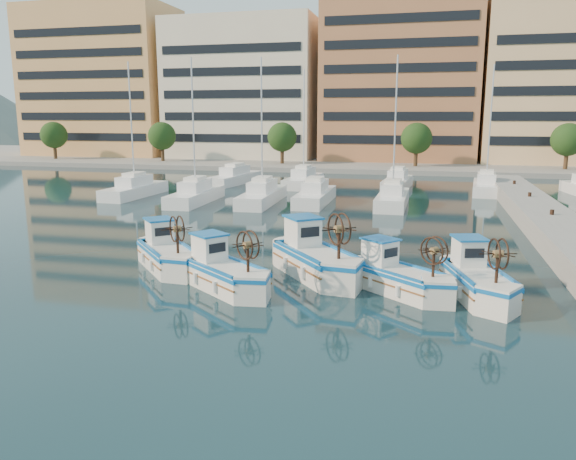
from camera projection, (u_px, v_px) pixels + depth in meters
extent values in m
plane|color=#193941|center=(282.00, 285.00, 23.46)|extent=(300.00, 300.00, 0.00)
cube|color=gray|center=(575.00, 247.00, 27.84)|extent=(3.00, 60.00, 1.20)
cube|color=gray|center=(391.00, 160.00, 87.09)|extent=(180.00, 40.00, 0.60)
cube|color=#E3A261|center=(104.00, 82.00, 94.22)|extent=(24.00, 14.00, 24.00)
cube|color=black|center=(79.00, 80.00, 87.57)|extent=(22.08, 0.12, 21.60)
cube|color=beige|center=(245.00, 90.00, 88.55)|extent=(23.00, 14.00, 21.00)
cube|color=black|center=(230.00, 88.00, 81.89)|extent=(21.16, 0.12, 18.90)
cube|color=#B47046|center=(400.00, 74.00, 82.42)|extent=(22.00, 14.00, 25.00)
cube|color=black|center=(398.00, 70.00, 75.76)|extent=(20.24, 0.12, 22.50)
cube|color=#F5C388|center=(570.00, 82.00, 77.22)|extent=(23.00, 14.00, 22.00)
cylinder|color=#3F2B19|center=(55.00, 153.00, 85.97)|extent=(0.50, 0.50, 3.00)
sphere|color=#234518|center=(54.00, 135.00, 85.43)|extent=(4.00, 4.00, 4.00)
cylinder|color=#3F2B19|center=(163.00, 155.00, 81.67)|extent=(0.50, 0.50, 3.00)
sphere|color=#234518|center=(162.00, 136.00, 81.13)|extent=(4.00, 4.00, 4.00)
cylinder|color=#3F2B19|center=(282.00, 157.00, 77.37)|extent=(0.50, 0.50, 3.00)
sphere|color=#234518|center=(282.00, 137.00, 76.83)|extent=(4.00, 4.00, 4.00)
cylinder|color=#3F2B19|center=(416.00, 159.00, 73.07)|extent=(0.50, 0.50, 3.00)
sphere|color=#234518|center=(417.00, 138.00, 72.53)|extent=(4.00, 4.00, 4.00)
cylinder|color=#3F2B19|center=(566.00, 162.00, 68.77)|extent=(0.50, 0.50, 3.00)
sphere|color=#234518|center=(568.00, 140.00, 68.23)|extent=(4.00, 4.00, 4.00)
cube|color=white|center=(135.00, 191.00, 49.43)|extent=(2.34, 8.44, 1.00)
cylinder|color=silver|center=(132.00, 128.00, 48.34)|extent=(0.12, 0.12, 11.00)
cube|color=white|center=(196.00, 197.00, 45.95)|extent=(2.50, 8.53, 1.00)
cylinder|color=silver|center=(193.00, 129.00, 44.86)|extent=(0.12, 0.12, 11.00)
cube|color=white|center=(262.00, 197.00, 45.74)|extent=(2.64, 9.42, 1.00)
cylinder|color=silver|center=(262.00, 129.00, 44.65)|extent=(0.12, 0.12, 11.00)
cube|color=white|center=(315.00, 197.00, 45.66)|extent=(2.36, 8.51, 1.00)
cube|color=white|center=(392.00, 200.00, 44.18)|extent=(2.26, 8.28, 1.00)
cylinder|color=silver|center=(395.00, 129.00, 43.09)|extent=(0.12, 0.12, 11.00)
cube|color=white|center=(235.00, 179.00, 59.15)|extent=(3.33, 9.40, 1.00)
cube|color=white|center=(304.00, 181.00, 56.91)|extent=(2.59, 8.70, 1.00)
cylinder|color=silver|center=(304.00, 126.00, 55.82)|extent=(0.12, 0.12, 11.00)
cube|color=white|center=(397.00, 183.00, 55.15)|extent=(2.75, 7.94, 1.00)
cube|color=white|center=(486.00, 188.00, 51.77)|extent=(2.86, 8.18, 1.00)
cylinder|color=silver|center=(490.00, 127.00, 50.68)|extent=(0.12, 0.12, 11.00)
cube|color=silver|center=(167.00, 258.00, 25.94)|extent=(4.05, 4.23, 1.03)
cube|color=#0D5DAC|center=(167.00, 250.00, 25.87)|extent=(4.17, 4.36, 0.16)
cube|color=blue|center=(167.00, 251.00, 25.88)|extent=(3.48, 3.67, 0.06)
cube|color=white|center=(160.00, 231.00, 26.75)|extent=(1.65, 1.66, 1.07)
cube|color=#0D5DAC|center=(159.00, 219.00, 26.64)|extent=(1.85, 1.87, 0.08)
cylinder|color=#331E14|center=(178.00, 243.00, 24.20)|extent=(0.12, 0.12, 1.13)
cylinder|color=brown|center=(177.00, 229.00, 24.08)|extent=(0.42, 0.41, 0.27)
torus|color=#331E14|center=(174.00, 229.00, 24.02)|extent=(0.81, 0.90, 1.14)
torus|color=#331E14|center=(180.00, 229.00, 24.15)|extent=(0.81, 0.90, 1.14)
cube|color=silver|center=(225.00, 277.00, 22.88)|extent=(4.25, 3.84, 1.01)
cube|color=#0D5DAC|center=(224.00, 268.00, 22.80)|extent=(4.38, 3.96, 0.15)
cube|color=blue|center=(224.00, 269.00, 22.82)|extent=(3.70, 3.29, 0.06)
cube|color=white|center=(210.00, 247.00, 23.56)|extent=(1.64, 1.60, 1.06)
cube|color=#0D5DAC|center=(209.00, 234.00, 23.45)|extent=(1.84, 1.80, 0.08)
cylinder|color=#331E14|center=(248.00, 260.00, 21.33)|extent=(0.12, 0.12, 1.11)
cylinder|color=brown|center=(248.00, 245.00, 21.22)|extent=(0.40, 0.41, 0.27)
torus|color=#331E14|center=(245.00, 246.00, 21.13)|extent=(0.93, 0.74, 1.12)
torus|color=#331E14|center=(251.00, 244.00, 21.30)|extent=(0.93, 0.74, 1.12)
cube|color=silver|center=(316.00, 264.00, 24.64)|extent=(4.48, 4.92, 1.17)
cube|color=#0D5DAC|center=(316.00, 254.00, 24.56)|extent=(4.61, 5.06, 0.18)
cube|color=blue|center=(316.00, 255.00, 24.57)|extent=(3.84, 4.28, 0.07)
cube|color=white|center=(303.00, 231.00, 25.60)|extent=(1.86, 1.90, 1.23)
cube|color=#0D5DAC|center=(303.00, 217.00, 25.47)|extent=(2.10, 2.13, 0.09)
cylinder|color=#331E14|center=(339.00, 246.00, 22.61)|extent=(0.13, 0.13, 1.29)
cylinder|color=brown|center=(339.00, 229.00, 22.47)|extent=(0.47, 0.47, 0.31)
torus|color=#331E14|center=(336.00, 229.00, 22.40)|extent=(0.87, 1.07, 1.30)
torus|color=#331E14|center=(343.00, 229.00, 22.54)|extent=(0.87, 1.07, 1.30)
cube|color=silver|center=(399.00, 281.00, 22.38)|extent=(4.02, 3.72, 0.96)
cube|color=#0D5DAC|center=(399.00, 272.00, 22.30)|extent=(4.14, 3.83, 0.15)
cube|color=blue|center=(399.00, 274.00, 22.32)|extent=(3.49, 3.20, 0.06)
cube|color=white|center=(380.00, 252.00, 23.05)|extent=(1.56, 1.54, 1.01)
cube|color=#0D5DAC|center=(380.00, 239.00, 22.94)|extent=(1.75, 1.73, 0.07)
cylinder|color=#331E14|center=(433.00, 265.00, 20.87)|extent=(0.11, 0.11, 1.06)
cylinder|color=brown|center=(434.00, 251.00, 20.76)|extent=(0.38, 0.39, 0.26)
torus|color=#331E14|center=(432.00, 251.00, 20.68)|extent=(0.87, 0.73, 1.07)
torus|color=#331E14|center=(437.00, 250.00, 20.84)|extent=(0.87, 0.73, 1.07)
cube|color=silver|center=(477.00, 285.00, 21.83)|extent=(2.77, 4.38, 1.01)
cube|color=#0D5DAC|center=(478.00, 275.00, 21.76)|extent=(2.86, 4.51, 0.15)
cube|color=blue|center=(478.00, 277.00, 21.77)|extent=(2.30, 3.88, 0.06)
cube|color=white|center=(469.00, 252.00, 22.76)|extent=(1.36, 1.50, 1.06)
cube|color=#0D5DAC|center=(470.00, 238.00, 22.65)|extent=(1.54, 1.68, 0.08)
cylinder|color=#331E14|center=(497.00, 270.00, 19.92)|extent=(0.12, 0.12, 1.12)
cylinder|color=brown|center=(498.00, 254.00, 19.80)|extent=(0.37, 0.34, 0.27)
torus|color=#331E14|center=(494.00, 254.00, 19.80)|extent=(0.37, 1.11, 1.13)
torus|color=#331E14|center=(502.00, 254.00, 19.80)|extent=(0.37, 1.11, 1.13)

